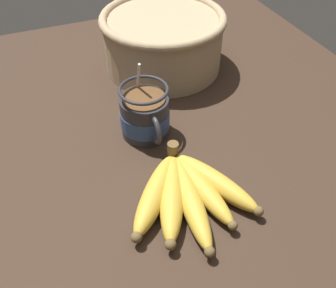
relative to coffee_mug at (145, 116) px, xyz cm
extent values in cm
cube|color=#332319|center=(5.11, -3.31, -5.85)|extent=(114.81, 114.81, 3.12)
cylinder|color=#28282D|center=(-0.13, 0.00, -0.25)|extent=(9.07, 9.07, 8.07)
cylinder|color=navy|center=(-0.13, 0.00, -0.77)|extent=(9.27, 9.27, 3.51)
torus|color=#28282D|center=(5.37, 0.00, 0.73)|extent=(5.72, 0.90, 5.72)
cylinder|color=brown|center=(-0.13, 0.00, 3.88)|extent=(7.87, 7.87, 0.40)
torus|color=#28282D|center=(-0.13, 0.00, 5.75)|extent=(9.07, 9.07, 0.60)
cylinder|color=#B2B2B7|center=(-3.95, 0.00, 3.62)|extent=(4.93, 0.50, 12.97)
ellipsoid|color=#B2B2B7|center=(-1.72, 0.00, -2.79)|extent=(3.00, 2.00, 0.80)
cylinder|color=brown|center=(8.96, 1.90, -1.58)|extent=(2.00, 2.00, 3.00)
ellipsoid|color=gold|center=(16.23, -4.13, -2.39)|extent=(15.40, 13.68, 3.78)
sphere|color=brown|center=(22.72, -9.51, -2.39)|extent=(1.70, 1.70, 1.70)
ellipsoid|color=gold|center=(17.75, -1.97, -2.40)|extent=(17.26, 10.37, 3.76)
sphere|color=brown|center=(25.63, -5.43, -2.40)|extent=(1.69, 1.69, 1.69)
ellipsoid|color=gold|center=(19.33, 0.47, -2.52)|extent=(19.22, 6.07, 3.53)
sphere|color=brown|center=(28.70, -0.81, -2.52)|extent=(1.59, 1.59, 1.59)
ellipsoid|color=gold|center=(18.00, 3.18, -2.60)|extent=(16.56, 5.62, 3.37)
sphere|color=brown|center=(26.04, 4.33, -2.60)|extent=(1.52, 1.52, 1.52)
ellipsoid|color=gold|center=(17.61, 5.75, -2.50)|extent=(16.91, 10.14, 3.56)
sphere|color=brown|center=(25.34, 9.19, -2.50)|extent=(1.60, 1.60, 1.60)
cylinder|color=tan|center=(-21.38, 12.09, 1.74)|extent=(26.92, 26.92, 12.04)
torus|color=tan|center=(-21.38, 12.09, 7.76)|extent=(28.26, 28.26, 1.88)
camera|label=1|loc=(51.88, -16.51, 44.03)|focal=40.00mm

